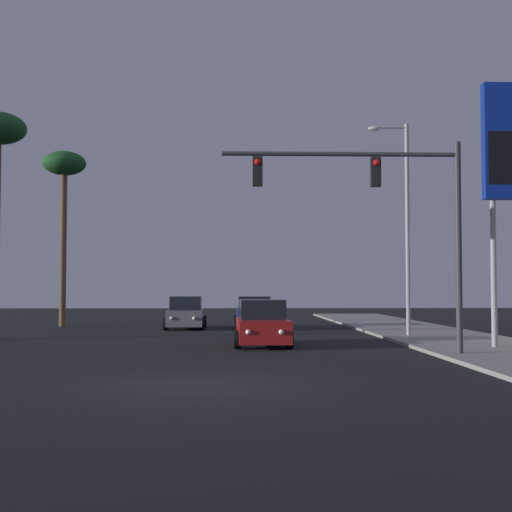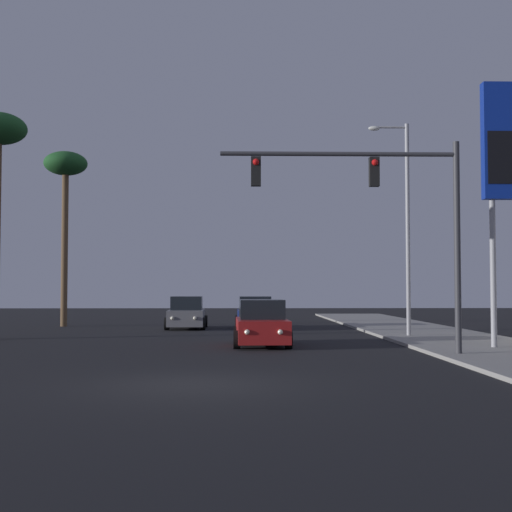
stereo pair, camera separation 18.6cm
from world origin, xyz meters
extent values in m
plane|color=black|center=(0.00, 0.00, 0.00)|extent=(120.00, 120.00, 0.00)
cube|color=gray|center=(9.50, 10.00, 0.06)|extent=(5.00, 60.00, 0.12)
cube|color=maroon|center=(1.85, 10.42, 0.58)|extent=(1.90, 4.24, 0.80)
cube|color=black|center=(1.85, 10.57, 1.33)|extent=(1.65, 2.04, 0.70)
cylinder|color=black|center=(0.95, 9.12, 0.32)|extent=(0.24, 0.64, 0.64)
cylinder|color=black|center=(2.75, 9.12, 0.32)|extent=(0.24, 0.64, 0.64)
cylinder|color=black|center=(0.95, 11.72, 0.32)|extent=(0.24, 0.64, 0.64)
cylinder|color=black|center=(2.75, 11.72, 0.32)|extent=(0.24, 0.64, 0.64)
sphere|color=#F2EACC|center=(1.29, 8.30, 0.63)|extent=(0.18, 0.18, 0.18)
sphere|color=#F2EACC|center=(2.41, 8.30, 0.63)|extent=(0.18, 0.18, 0.18)
cube|color=navy|center=(1.85, 21.38, 0.58)|extent=(1.87, 4.23, 0.80)
cube|color=black|center=(1.85, 21.53, 1.33)|extent=(1.64, 2.03, 0.70)
cylinder|color=black|center=(0.95, 20.08, 0.32)|extent=(0.24, 0.64, 0.64)
cylinder|color=black|center=(2.75, 20.08, 0.32)|extent=(0.24, 0.64, 0.64)
cylinder|color=black|center=(0.95, 22.68, 0.32)|extent=(0.24, 0.64, 0.64)
cylinder|color=black|center=(2.75, 22.68, 0.32)|extent=(0.24, 0.64, 0.64)
sphere|color=#F2EACC|center=(1.29, 19.26, 0.63)|extent=(0.18, 0.18, 0.18)
sphere|color=#F2EACC|center=(2.41, 19.26, 0.63)|extent=(0.18, 0.18, 0.18)
cube|color=slate|center=(-1.71, 21.65, 0.58)|extent=(1.89, 4.24, 0.80)
cube|color=black|center=(-1.71, 21.80, 1.33)|extent=(1.64, 2.03, 0.70)
cylinder|color=black|center=(-2.61, 20.35, 0.32)|extent=(0.24, 0.64, 0.64)
cylinder|color=black|center=(-0.81, 20.35, 0.32)|extent=(0.24, 0.64, 0.64)
cylinder|color=black|center=(-2.61, 22.95, 0.32)|extent=(0.24, 0.64, 0.64)
cylinder|color=black|center=(-0.81, 22.95, 0.32)|extent=(0.24, 0.64, 0.64)
sphere|color=#F2EACC|center=(-2.26, 19.53, 0.63)|extent=(0.18, 0.18, 0.18)
sphere|color=#F2EACC|center=(-1.15, 19.53, 0.63)|extent=(0.18, 0.18, 0.18)
cylinder|color=#38383D|center=(7.71, 5.95, 3.37)|extent=(0.20, 0.20, 6.50)
cylinder|color=#38383D|center=(4.08, 5.95, 6.22)|extent=(7.27, 0.14, 0.14)
cube|color=black|center=(5.17, 5.95, 5.67)|extent=(0.30, 0.24, 0.90)
sphere|color=red|center=(5.17, 5.81, 5.94)|extent=(0.20, 0.20, 0.20)
cube|color=black|center=(1.53, 5.95, 5.67)|extent=(0.30, 0.24, 0.90)
sphere|color=red|center=(1.53, 5.81, 5.94)|extent=(0.20, 0.20, 0.20)
cylinder|color=#99999E|center=(8.18, 14.27, 4.62)|extent=(0.18, 0.18, 9.00)
cylinder|color=#99999E|center=(7.48, 14.27, 8.97)|extent=(1.40, 0.10, 0.10)
ellipsoid|color=silver|center=(6.78, 14.27, 8.92)|extent=(0.50, 0.24, 0.20)
cylinder|color=#99999E|center=(9.61, 8.18, 2.62)|extent=(0.20, 0.20, 5.00)
cube|color=navy|center=(10.31, 8.18, 7.12)|extent=(2.00, 0.40, 4.00)
cylinder|color=brown|center=(-8.66, 24.00, 4.29)|extent=(0.36, 0.36, 8.59)
ellipsoid|color=#1E5123|center=(-8.66, 24.00, 9.07)|extent=(2.40, 2.40, 1.32)
camera|label=1|loc=(0.83, -15.67, 2.09)|focal=50.00mm
camera|label=2|loc=(1.01, -15.67, 2.09)|focal=50.00mm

